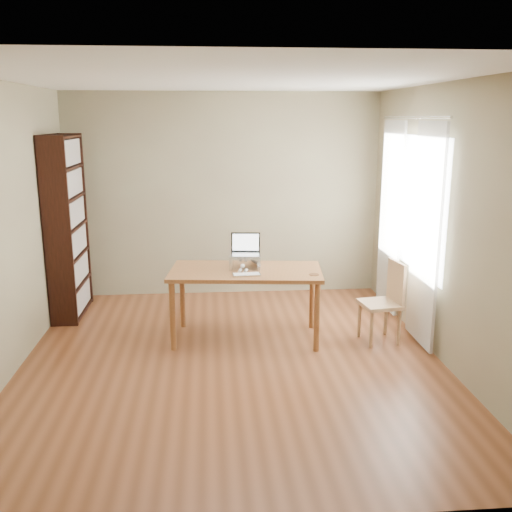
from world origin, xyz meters
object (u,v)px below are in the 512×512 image
at_px(chair, 386,299).
at_px(desk, 246,278).
at_px(bookshelf, 67,227).
at_px(cat, 245,261).
at_px(laptop, 245,249).
at_px(keyboard, 247,275).

bearing_deg(chair, desk, 163.83).
distance_m(bookshelf, desk, 2.25).
bearing_deg(chair, bookshelf, 153.02).
distance_m(bookshelf, cat, 2.19).
relative_size(laptop, chair, 0.39).
xyz_separation_m(keyboard, chair, (1.45, 0.02, -0.31)).
xyz_separation_m(desk, cat, (-0.00, 0.11, 0.15)).
height_order(desk, laptop, laptop).
relative_size(cat, chair, 0.57).
xyz_separation_m(laptop, chair, (1.44, -0.33, -0.48)).
bearing_deg(cat, laptop, 96.09).
relative_size(bookshelf, chair, 2.47).
bearing_deg(desk, bookshelf, 160.48).
bearing_deg(chair, cat, 159.58).
height_order(cat, chair, cat).
height_order(bookshelf, desk, bookshelf).
bearing_deg(cat, bookshelf, 169.02).
bearing_deg(desk, cat, 97.37).
relative_size(laptop, cat, 0.68).
bearing_deg(cat, desk, -76.70).
bearing_deg(keyboard, cat, 85.62).
xyz_separation_m(desk, keyboard, (-0.01, -0.22, 0.09)).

